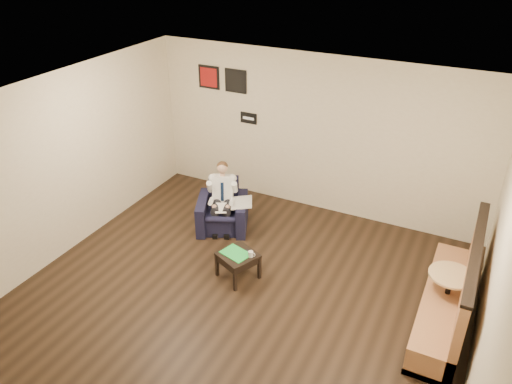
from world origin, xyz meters
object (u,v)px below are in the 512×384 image
at_px(seated_man, 221,202).
at_px(side_table, 238,265).
at_px(armchair, 222,207).
at_px(coffee_mug, 251,254).
at_px(banquette, 449,282).
at_px(green_folder, 236,253).
at_px(cafe_table, 447,296).
at_px(smartphone, 248,252).

xyz_separation_m(seated_man, side_table, (0.84, -0.99, -0.34)).
height_order(armchair, coffee_mug, armchair).
bearing_deg(side_table, banquette, 8.51).
xyz_separation_m(armchair, green_folder, (0.85, -1.09, 0.02)).
height_order(banquette, cafe_table, banquette).
xyz_separation_m(side_table, cafe_table, (2.84, 0.46, 0.15)).
xyz_separation_m(armchair, banquette, (3.71, -0.66, 0.20)).
height_order(armchair, seated_man, seated_man).
xyz_separation_m(smartphone, banquette, (2.73, 0.31, 0.19)).
relative_size(green_folder, coffee_mug, 4.74).
relative_size(green_folder, banquette, 0.17).
bearing_deg(seated_man, smartphone, -67.22).
xyz_separation_m(smartphone, cafe_table, (2.74, 0.34, -0.06)).
bearing_deg(armchair, smartphone, -68.89).
bearing_deg(cafe_table, coffee_mug, -170.89).
distance_m(green_folder, cafe_table, 2.91).
relative_size(side_table, cafe_table, 0.70).
relative_size(armchair, coffee_mug, 9.53).
distance_m(armchair, green_folder, 1.38).
bearing_deg(banquette, side_table, -171.49).
distance_m(green_folder, banquette, 2.90).
height_order(seated_man, coffee_mug, seated_man).
xyz_separation_m(seated_man, cafe_table, (3.68, -0.54, -0.19)).
bearing_deg(banquette, green_folder, -171.48).
bearing_deg(side_table, coffee_mug, 9.03).
relative_size(armchair, seated_man, 0.75).
distance_m(seated_man, coffee_mug, 1.41).
distance_m(armchair, smartphone, 1.38).
bearing_deg(green_folder, cafe_table, 9.11).
distance_m(armchair, coffee_mug, 1.51).
height_order(coffee_mug, banquette, banquette).
xyz_separation_m(armchair, side_table, (0.88, -1.09, -0.19)).
height_order(armchair, cafe_table, armchair).
relative_size(coffee_mug, smartphone, 0.68).
height_order(side_table, smartphone, smartphone).
bearing_deg(cafe_table, seated_man, 171.68).
bearing_deg(armchair, coffee_mug, -68.63).
distance_m(coffee_mug, smartphone, 0.13).
bearing_deg(coffee_mug, smartphone, 138.24).
distance_m(seated_man, banquette, 3.71).
distance_m(side_table, smartphone, 0.26).
height_order(smartphone, banquette, banquette).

